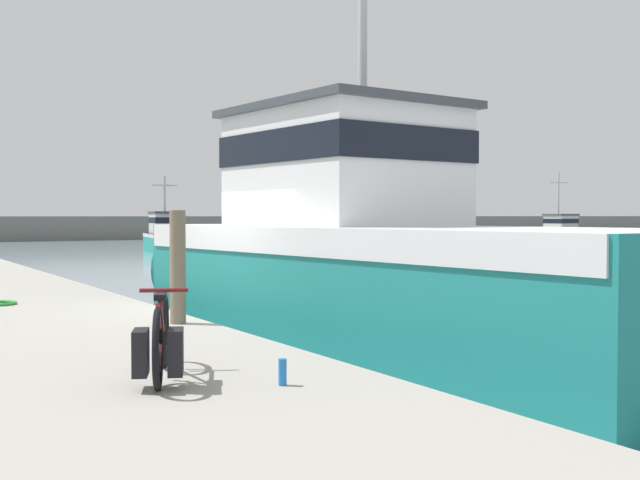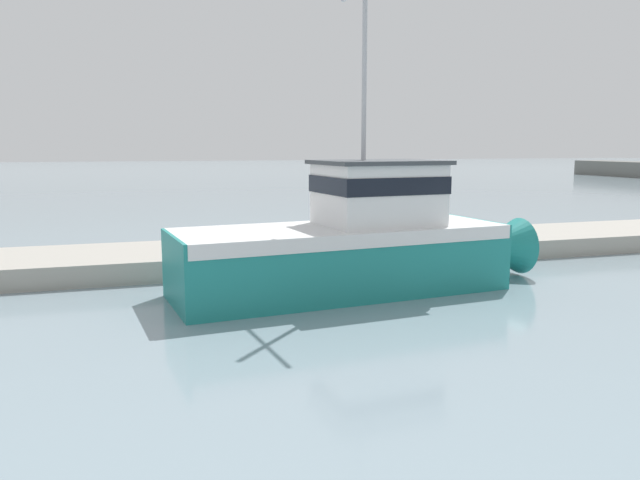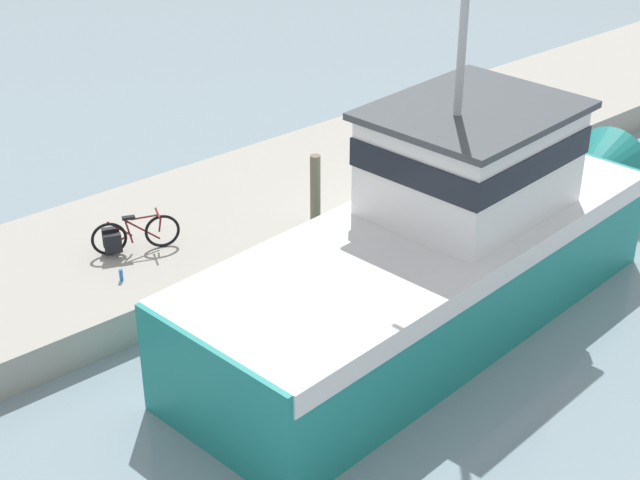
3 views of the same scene
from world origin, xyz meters
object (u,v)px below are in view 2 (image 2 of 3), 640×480
mooring_post (317,229)px  water_bottle_on_curb (194,251)px  bicycle_touring (211,240)px  fishing_boat_main (358,241)px

mooring_post → water_bottle_on_curb: (-0.58, -4.09, -0.63)m
bicycle_touring → water_bottle_on_curb: bicycle_touring is taller
water_bottle_on_curb → bicycle_touring: bearing=141.6°
fishing_boat_main → bicycle_touring: 5.91m
mooring_post → fishing_boat_main: bearing=5.3°
bicycle_touring → mooring_post: (1.40, 3.43, 0.40)m
bicycle_touring → water_bottle_on_curb: 1.08m
fishing_boat_main → mooring_post: (-3.17, -0.29, -0.04)m
bicycle_touring → mooring_post: size_ratio=1.06×
fishing_boat_main → water_bottle_on_curb: (-3.74, -4.38, -0.67)m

